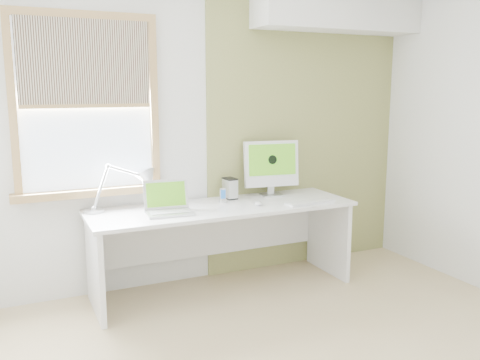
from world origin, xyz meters
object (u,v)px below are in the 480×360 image
desk_lamp (138,183)px  external_drive (230,188)px  desk (220,227)px  imac (271,165)px  laptop (168,205)px

desk_lamp → external_drive: bearing=-2.0°
desk → imac: 0.75m
desk_lamp → laptop: 0.36m
desk → external_drive: 0.37m
external_drive → imac: (0.40, -0.02, 0.18)m
desk → imac: (0.56, 0.15, 0.47)m
laptop → imac: imac is taller
imac → laptop: bearing=-166.7°
desk → laptop: size_ratio=5.88×
desk_lamp → imac: bearing=-2.1°
imac → desk_lamp: bearing=177.9°
desk → external_drive: size_ratio=11.95×
laptop → external_drive: 0.69m
desk_lamp → external_drive: desk_lamp is taller
desk_lamp → imac: (1.20, -0.04, 0.08)m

